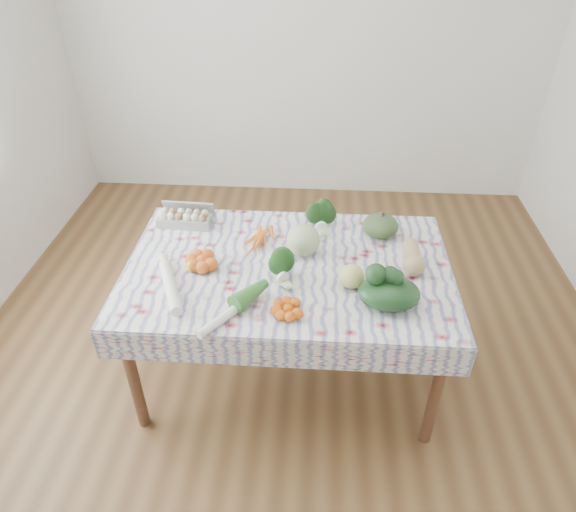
% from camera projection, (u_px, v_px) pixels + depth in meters
% --- Properties ---
extents(ground, '(4.50, 4.50, 0.00)m').
position_uv_depth(ground, '(288.00, 367.00, 3.07)').
color(ground, brown).
rests_on(ground, ground).
extents(wall_back, '(4.00, 0.04, 2.80)m').
position_uv_depth(wall_back, '(307.00, 32.00, 4.07)').
color(wall_back, silver).
rests_on(wall_back, ground).
extents(dining_table, '(1.60, 1.00, 0.75)m').
position_uv_depth(dining_table, '(288.00, 278.00, 2.67)').
color(dining_table, brown).
rests_on(dining_table, ground).
extents(tablecloth, '(1.66, 1.06, 0.01)m').
position_uv_depth(tablecloth, '(288.00, 266.00, 2.62)').
color(tablecloth, silver).
rests_on(tablecloth, dining_table).
extents(egg_carton, '(0.31, 0.14, 0.08)m').
position_uv_depth(egg_carton, '(184.00, 219.00, 2.91)').
color(egg_carton, '#969691').
rests_on(egg_carton, tablecloth).
extents(carrot_bunch, '(0.26, 0.25, 0.04)m').
position_uv_depth(carrot_bunch, '(261.00, 242.00, 2.76)').
color(carrot_bunch, orange).
rests_on(carrot_bunch, tablecloth).
extents(kale_bunch, '(0.19, 0.17, 0.15)m').
position_uv_depth(kale_bunch, '(320.00, 217.00, 2.86)').
color(kale_bunch, '#173812').
rests_on(kale_bunch, tablecloth).
extents(kabocha_squash, '(0.23, 0.23, 0.13)m').
position_uv_depth(kabocha_squash, '(381.00, 225.00, 2.81)').
color(kabocha_squash, '#384F27').
rests_on(kabocha_squash, tablecloth).
extents(cabbage, '(0.18, 0.18, 0.17)m').
position_uv_depth(cabbage, '(303.00, 240.00, 2.65)').
color(cabbage, '#A9BB7F').
rests_on(cabbage, tablecloth).
extents(butternut_squash, '(0.13, 0.25, 0.11)m').
position_uv_depth(butternut_squash, '(413.00, 257.00, 2.58)').
color(butternut_squash, tan).
rests_on(butternut_squash, tablecloth).
extents(orange_cluster, '(0.28, 0.28, 0.07)m').
position_uv_depth(orange_cluster, '(203.00, 261.00, 2.59)').
color(orange_cluster, '#D85B19').
rests_on(orange_cluster, tablecloth).
extents(broccoli, '(0.22, 0.22, 0.12)m').
position_uv_depth(broccoli, '(277.00, 270.00, 2.50)').
color(broccoli, '#1B4817').
rests_on(broccoli, tablecloth).
extents(mandarin_cluster, '(0.21, 0.21, 0.05)m').
position_uv_depth(mandarin_cluster, '(288.00, 308.00, 2.31)').
color(mandarin_cluster, '#D6590E').
rests_on(mandarin_cluster, tablecloth).
extents(grapefruit, '(0.14, 0.14, 0.12)m').
position_uv_depth(grapefruit, '(352.00, 276.00, 2.45)').
color(grapefruit, '#D5C96C').
rests_on(grapefruit, tablecloth).
extents(spinach_bag, '(0.36, 0.33, 0.13)m').
position_uv_depth(spinach_bag, '(389.00, 293.00, 2.34)').
color(spinach_bag, black).
rests_on(spinach_bag, tablecloth).
extents(daikon, '(0.21, 0.39, 0.06)m').
position_uv_depth(daikon, '(170.00, 286.00, 2.44)').
color(daikon, white).
rests_on(daikon, tablecloth).
extents(leek, '(0.28, 0.36, 0.05)m').
position_uv_depth(leek, '(233.00, 310.00, 2.31)').
color(leek, white).
rests_on(leek, tablecloth).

